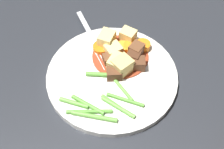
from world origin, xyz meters
TOP-DOWN VIEW (x-y plane):
  - ground_plane at (0.00, 0.00)m, footprint 3.00×3.00m
  - dinner_plate at (0.00, 0.00)m, footprint 0.25×0.25m
  - stew_sauce at (0.05, 0.01)m, footprint 0.11×0.11m
  - carrot_slice_0 at (0.04, 0.05)m, footprint 0.05×0.05m
  - carrot_slice_1 at (0.07, 0.02)m, footprint 0.04×0.04m
  - carrot_slice_2 at (0.03, -0.01)m, footprint 0.05×0.05m
  - carrot_slice_3 at (0.09, -0.02)m, footprint 0.04×0.04m
  - carrot_slice_4 at (0.08, 0.00)m, footprint 0.05×0.05m
  - potato_chunk_0 at (0.05, 0.02)m, footprint 0.04×0.04m
  - potato_chunk_1 at (0.02, -0.01)m, footprint 0.04×0.04m
  - potato_chunk_2 at (0.02, 0.00)m, footprint 0.04×0.03m
  - potato_chunk_3 at (0.06, 0.05)m, footprint 0.04×0.03m
  - potato_chunk_4 at (0.09, 0.02)m, footprint 0.03×0.03m
  - meat_chunk_0 at (0.07, -0.02)m, footprint 0.03×0.03m
  - meat_chunk_1 at (0.02, 0.02)m, footprint 0.03×0.03m
  - meat_chunk_2 at (0.00, -0.01)m, footprint 0.04×0.04m
  - meat_chunk_3 at (0.05, -0.02)m, footprint 0.03×0.03m
  - meat_chunk_4 at (0.04, -0.03)m, footprint 0.03×0.04m
  - green_bean_0 at (-0.06, -0.04)m, footprint 0.01×0.07m
  - green_bean_1 at (-0.10, -0.02)m, footprint 0.04×0.08m
  - green_bean_2 at (-0.09, 0.02)m, footprint 0.02×0.06m
  - green_bean_3 at (-0.06, -0.05)m, footprint 0.01×0.07m
  - green_bean_4 at (-0.08, -0.00)m, footprint 0.01×0.07m
  - green_bean_5 at (-0.09, -0.01)m, footprint 0.05×0.07m
  - green_bean_6 at (-0.04, -0.05)m, footprint 0.02×0.07m
  - green_bean_7 at (-0.02, -0.03)m, footprint 0.04×0.07m
  - green_bean_8 at (-0.01, 0.02)m, footprint 0.03×0.05m
  - fork at (0.05, 0.08)m, footprint 0.11×0.15m

SIDE VIEW (x-z plane):
  - ground_plane at x=0.00m, z-range 0.00..0.00m
  - dinner_plate at x=0.00m, z-range 0.00..0.01m
  - stew_sauce at x=0.05m, z-range 0.01..0.02m
  - fork at x=0.05m, z-range 0.01..0.02m
  - green_bean_7 at x=-0.02m, z-range 0.01..0.02m
  - green_bean_6 at x=-0.04m, z-range 0.01..0.02m
  - green_bean_5 at x=-0.09m, z-range 0.01..0.02m
  - green_bean_0 at x=-0.06m, z-range 0.01..0.02m
  - green_bean_4 at x=-0.08m, z-range 0.01..0.02m
  - green_bean_3 at x=-0.06m, z-range 0.01..0.02m
  - green_bean_2 at x=-0.09m, z-range 0.01..0.02m
  - green_bean_1 at x=-0.10m, z-range 0.01..0.02m
  - green_bean_8 at x=-0.01m, z-range 0.01..0.02m
  - carrot_slice_2 at x=0.03m, z-range 0.01..0.02m
  - carrot_slice_0 at x=0.04m, z-range 0.01..0.02m
  - carrot_slice_1 at x=0.07m, z-range 0.01..0.03m
  - carrot_slice_4 at x=0.08m, z-range 0.01..0.03m
  - carrot_slice_3 at x=0.09m, z-range 0.01..0.03m
  - meat_chunk_1 at x=0.02m, z-range 0.01..0.03m
  - meat_chunk_2 at x=0.00m, z-range 0.01..0.03m
  - potato_chunk_0 at x=0.05m, z-range 0.01..0.04m
  - meat_chunk_4 at x=0.04m, z-range 0.01..0.04m
  - meat_chunk_3 at x=0.05m, z-range 0.01..0.04m
  - potato_chunk_4 at x=0.09m, z-range 0.01..0.04m
  - meat_chunk_0 at x=0.07m, z-range 0.01..0.04m
  - potato_chunk_2 at x=0.02m, z-range 0.01..0.04m
  - potato_chunk_3 at x=0.06m, z-range 0.01..0.04m
  - potato_chunk_1 at x=0.02m, z-range 0.01..0.05m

